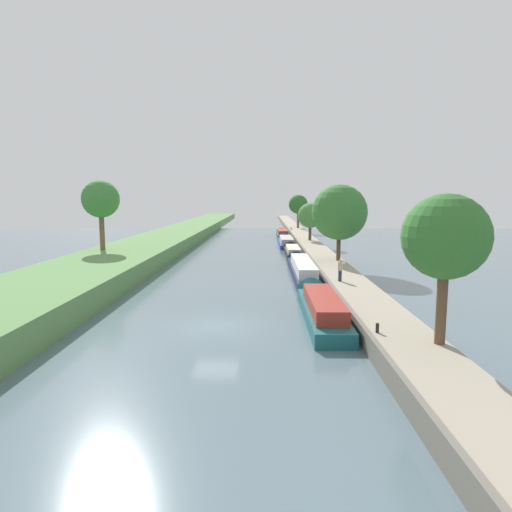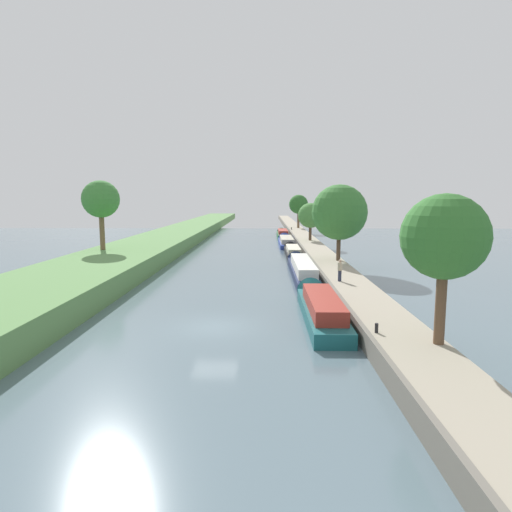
{
  "view_description": "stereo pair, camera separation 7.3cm",
  "coord_description": "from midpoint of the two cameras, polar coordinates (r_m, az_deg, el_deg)",
  "views": [
    {
      "loc": [
        2.75,
        -23.75,
        7.24
      ],
      "look_at": [
        1.86,
        22.78,
        1.0
      ],
      "focal_mm": 30.58,
      "sensor_mm": 36.0,
      "label": 1
    },
    {
      "loc": [
        2.83,
        -23.75,
        7.24
      ],
      "look_at": [
        1.86,
        22.78,
        1.0
      ],
      "focal_mm": 30.58,
      "sensor_mm": 36.0,
      "label": 2
    }
  ],
  "objects": [
    {
      "name": "mooring_bollard_near",
      "position": [
        21.35,
        15.59,
        -9.06
      ],
      "size": [
        0.16,
        0.16,
        0.45
      ],
      "color": "black",
      "rests_on": "right_towpath"
    },
    {
      "name": "narrowboat_black",
      "position": [
        55.75,
        4.84,
        0.65
      ],
      "size": [
        1.85,
        10.84,
        1.76
      ],
      "color": "black",
      "rests_on": "ground_plane"
    },
    {
      "name": "person_walking",
      "position": [
        33.4,
        10.98,
        -1.78
      ],
      "size": [
        0.34,
        0.34,
        1.66
      ],
      "color": "#282D42",
      "rests_on": "right_towpath"
    },
    {
      "name": "tree_rightbank_far",
      "position": [
        91.55,
        5.61,
        6.72
      ],
      "size": [
        3.95,
        3.95,
        6.88
      ],
      "color": "brown",
      "rests_on": "right_towpath"
    },
    {
      "name": "tree_rightbank_midnear",
      "position": [
        44.13,
        10.9,
        5.62
      ],
      "size": [
        5.5,
        5.5,
        7.57
      ],
      "color": "#4C3828",
      "rests_on": "right_towpath"
    },
    {
      "name": "narrowboat_green",
      "position": [
        81.22,
        3.52,
        2.92
      ],
      "size": [
        2.0,
        11.58,
        2.01
      ],
      "color": "#1E6033",
      "rests_on": "ground_plane"
    },
    {
      "name": "left_grassy_bank",
      "position": [
        28.75,
        -30.26,
        -6.23
      ],
      "size": [
        8.72,
        260.0,
        1.74
      ],
      "color": "#5B894C",
      "rests_on": "ground_plane"
    },
    {
      "name": "right_towpath",
      "position": [
        25.53,
        16.02,
        -8.0
      ],
      "size": [
        3.06,
        260.0,
        0.98
      ],
      "color": "#9E937F",
      "rests_on": "ground_plane"
    },
    {
      "name": "mooring_bollard_far",
      "position": [
        86.46,
        4.68,
        3.61
      ],
      "size": [
        0.16,
        0.16,
        0.45
      ],
      "color": "black",
      "rests_on": "right_towpath"
    },
    {
      "name": "tree_leftbank_downstream",
      "position": [
        48.96,
        -19.61,
        6.96
      ],
      "size": [
        3.91,
        3.91,
        7.32
      ],
      "color": "brown",
      "rests_on": "left_grassy_bank"
    },
    {
      "name": "narrowboat_blue",
      "position": [
        67.87,
        3.98,
        1.94
      ],
      "size": [
        2.2,
        13.46,
        2.09
      ],
      "color": "#283D93",
      "rests_on": "ground_plane"
    },
    {
      "name": "ground_plane",
      "position": [
        24.99,
        -5.35,
        -9.24
      ],
      "size": [
        160.0,
        160.0,
        0.0
      ],
      "primitive_type": "plane",
      "color": "slate"
    },
    {
      "name": "narrowboat_teal",
      "position": [
        27.02,
        8.47,
        -6.57
      ],
      "size": [
        2.09,
        11.74,
        2.2
      ],
      "color": "#195B60",
      "rests_on": "ground_plane"
    },
    {
      "name": "tree_rightbank_near",
      "position": [
        19.88,
        23.53,
        2.22
      ],
      "size": [
        3.61,
        3.61,
        6.45
      ],
      "color": "brown",
      "rests_on": "right_towpath"
    },
    {
      "name": "narrowboat_navy",
      "position": [
        41.24,
        6.06,
        -1.61
      ],
      "size": [
        1.96,
        16.21,
        2.15
      ],
      "color": "#141E42",
      "rests_on": "ground_plane"
    },
    {
      "name": "tree_rightbank_midfar",
      "position": [
        64.75,
        7.17,
        5.27
      ],
      "size": [
        3.66,
        3.66,
        5.5
      ],
      "color": "#4C3828",
      "rests_on": "right_towpath"
    },
    {
      "name": "stone_quay",
      "position": [
        25.15,
        12.34,
        -8.05
      ],
      "size": [
        0.25,
        260.0,
        1.03
      ],
      "color": "#6B665B",
      "rests_on": "ground_plane"
    }
  ]
}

